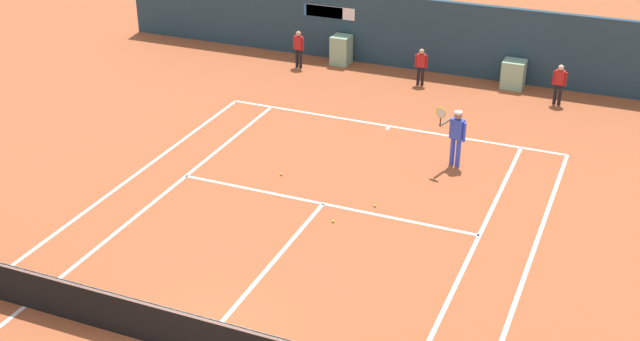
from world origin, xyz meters
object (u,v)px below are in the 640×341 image
Objects in this scene: ball_kid_centre_post at (299,47)px; tennis_ball_near_service_line at (333,221)px; ball_kid_right_post at (421,64)px; tennis_ball_mid_court at (281,174)px; player_on_baseline at (456,133)px; ball_kid_left_post at (559,82)px; tennis_ball_by_sideline at (375,206)px.

tennis_ball_near_service_line is at bearing 127.31° from ball_kid_centre_post.
ball_kid_right_post is 8.23m from tennis_ball_mid_court.
tennis_ball_near_service_line is (-1.90, -4.20, -0.93)m from player_on_baseline.
ball_kid_centre_post is at bearing -7.68° from ball_kid_right_post.
ball_kid_left_post is 10.13m from tennis_ball_mid_court.
ball_kid_centre_post is (-9.15, -0.00, 0.01)m from ball_kid_left_post.
ball_kid_left_post is 0.99× the size of ball_kid_centre_post.
ball_kid_right_post is 4.59m from ball_kid_left_post.
tennis_ball_near_service_line is at bearing -121.05° from tennis_ball_by_sideline.
ball_kid_right_post is 0.94× the size of ball_kid_centre_post.
ball_kid_left_post is 19.74× the size of tennis_ball_mid_court.
tennis_ball_near_service_line is 1.31m from tennis_ball_by_sideline.
ball_kid_left_post is at bearing -93.26° from player_on_baseline.
player_on_baseline is 1.43× the size of ball_kid_right_post.
ball_kid_centre_post reaches higher than tennis_ball_mid_court.
player_on_baseline is at bearing 107.45° from ball_kid_right_post.
tennis_ball_by_sideline is (0.68, 1.12, 0.00)m from tennis_ball_near_service_line.
player_on_baseline is 4.88m from tennis_ball_mid_court.
ball_kid_centre_post is (-4.55, 0.00, 0.04)m from ball_kid_right_post.
ball_kid_right_post reaches higher than tennis_ball_mid_court.
ball_kid_right_post is at bearing -49.17° from player_on_baseline.
player_on_baseline is at bearing 150.91° from ball_kid_centre_post.
ball_kid_centre_post is at bearing -22.42° from player_on_baseline.
ball_kid_centre_post is 11.21m from tennis_ball_near_service_line.
ball_kid_centre_post reaches higher than ball_kid_left_post.
tennis_ball_near_service_line is (5.30, -9.85, -0.75)m from ball_kid_centre_post.
player_on_baseline is 26.94× the size of tennis_ball_near_service_line.
tennis_ball_by_sideline is at bearing 71.00° from ball_kid_left_post.
tennis_ball_near_service_line and tennis_ball_by_sideline have the same top height.
player_on_baseline is 5.98m from ball_kid_left_post.
ball_kid_centre_post is at bearing 118.29° from tennis_ball_near_service_line.
player_on_baseline is 4.70m from tennis_ball_near_service_line.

